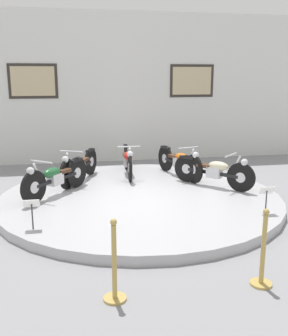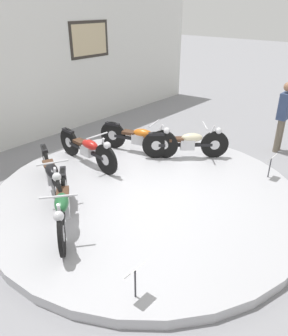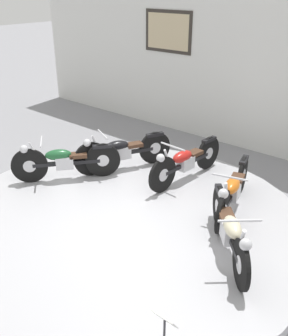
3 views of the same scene
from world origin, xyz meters
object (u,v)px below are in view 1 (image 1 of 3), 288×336
motorcycle_orange (180,161)px  motorcycle_green (55,177)px  motorcycle_black (79,165)px  info_placard_front_left (32,207)px  motorcycle_red (128,160)px  motorcycle_cream (214,170)px  stanchion_post_left_of_entry (114,273)px  info_placard_front_centre (267,194)px  stanchion_post_right_of_entry (263,260)px

motorcycle_orange → motorcycle_green: bearing=-161.0°
motorcycle_black → info_placard_front_left: motorcycle_black is taller
motorcycle_green → motorcycle_black: bearing=63.5°
motorcycle_red → motorcycle_cream: motorcycle_red is taller
motorcycle_red → stanchion_post_left_of_entry: 5.41m
motorcycle_red → info_placard_front_centre: motorcycle_red is taller
motorcycle_cream → info_placard_front_centre: motorcycle_cream is taller
motorcycle_red → info_placard_front_centre: size_ratio=3.93×
motorcycle_green → stanchion_post_left_of_entry: (0.80, -3.88, -0.22)m
info_placard_front_left → stanchion_post_right_of_entry: size_ratio=0.50×
motorcycle_red → motorcycle_orange: 1.29m
motorcycle_black → motorcycle_orange: bearing=-0.1°
stanchion_post_right_of_entry → motorcycle_orange: bearing=86.7°
motorcycle_green → motorcycle_red: (1.73, 1.44, -0.00)m
motorcycle_red → motorcycle_black: bearing=-161.0°
motorcycle_orange → motorcycle_red: bearing=160.9°
motorcycle_cream → stanchion_post_left_of_entry: stanchion_post_left_of_entry is taller
motorcycle_orange → info_placard_front_centre: 2.97m
motorcycle_orange → stanchion_post_left_of_entry: stanchion_post_left_of_entry is taller
motorcycle_green → motorcycle_cream: size_ratio=1.07×
info_placard_front_left → info_placard_front_centre: bearing=0.0°
motorcycle_red → stanchion_post_right_of_entry: size_ratio=1.96×
stanchion_post_left_of_entry → motorcycle_black: bearing=93.4°
motorcycle_green → motorcycle_red: size_ratio=0.80×
motorcycle_black → motorcycle_red: (1.22, 0.42, -0.00)m
stanchion_post_right_of_entry → motorcycle_cream: bearing=78.3°
motorcycle_orange → motorcycle_cream: 1.14m
info_placard_front_left → stanchion_post_left_of_entry: 2.34m
info_placard_front_centre → stanchion_post_left_of_entry: (-2.99, -2.05, -0.19)m
motorcycle_cream → motorcycle_orange: bearing=117.0°
motorcycle_black → motorcycle_green: bearing=-116.5°
info_placard_front_left → stanchion_post_right_of_entry: stanchion_post_right_of_entry is taller
motorcycle_black → motorcycle_cream: size_ratio=1.23×
info_placard_front_left → motorcycle_cream: bearing=25.8°
motorcycle_orange → stanchion_post_left_of_entry: (-2.16, -4.90, -0.23)m
motorcycle_cream → info_placard_front_centre: 1.86m
motorcycle_orange → motorcycle_cream: (0.52, -1.02, -0.01)m
motorcycle_cream → stanchion_post_right_of_entry: 3.97m
stanchion_post_left_of_entry → stanchion_post_right_of_entry: size_ratio=1.00×
info_placard_front_centre → stanchion_post_right_of_entry: (-1.11, -2.05, -0.19)m
motorcycle_red → info_placard_front_left: (-2.05, -3.27, -0.03)m
motorcycle_cream → info_placard_front_centre: size_ratio=2.95×
motorcycle_orange → motorcycle_black: bearing=179.9°
info_placard_front_left → motorcycle_green: bearing=80.3°
motorcycle_red → info_placard_front_left: 3.86m
motorcycle_orange → info_placard_front_left: 4.34m
info_placard_front_left → stanchion_post_left_of_entry: bearing=-61.6°
info_placard_front_centre → stanchion_post_left_of_entry: size_ratio=0.50×
motorcycle_orange → stanchion_post_left_of_entry: 5.36m
motorcycle_red → stanchion_post_right_of_entry: bearing=-80.0°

